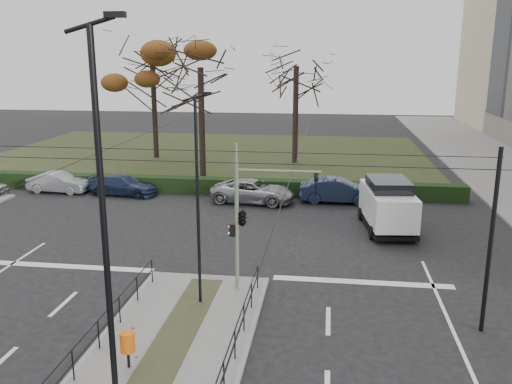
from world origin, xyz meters
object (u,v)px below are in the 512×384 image
parked_car_fifth (337,190)px  parked_car_third (124,185)px  streetlamp_median_near (106,244)px  bare_tree_near (201,76)px  traffic_light (245,215)px  rust_tree (152,54)px  white_van (388,204)px  parked_car_second (59,183)px  litter_bin (127,343)px  bare_tree_center (296,73)px  parked_car_fourth (253,191)px  streetlamp_median_far (198,200)px

parked_car_fifth → parked_car_third: bearing=89.6°
parked_car_fifth → streetlamp_median_near: bearing=166.7°
bare_tree_near → parked_car_fifth: (9.63, -5.60, -6.56)m
traffic_light → rust_tree: 29.36m
white_van → rust_tree: bearing=135.3°
parked_car_second → parked_car_third: (4.46, -0.08, -0.02)m
rust_tree → white_van: bearing=-44.7°
traffic_light → rust_tree: (-11.89, 26.22, 5.76)m
white_van → rust_tree: 26.24m
traffic_light → litter_bin: traffic_light is taller
streetlamp_median_near → parked_car_second: 25.96m
parked_car_second → parked_car_fifth: 17.94m
traffic_light → parked_car_third: 16.91m
rust_tree → parked_car_fifth: 21.57m
streetlamp_median_near → bare_tree_near: (-4.55, 27.66, 2.45)m
rust_tree → bare_tree_center: rust_tree is taller
bare_tree_center → parked_car_fifth: (3.37, -11.91, -6.56)m
litter_bin → parked_car_fourth: bearing=87.2°
parked_car_fifth → litter_bin: bearing=162.4°
white_van → bare_tree_center: size_ratio=0.51×
traffic_light → parked_car_fourth: bearing=96.7°
streetlamp_median_far → rust_tree: 29.91m
parked_car_third → bare_tree_near: (3.84, 5.58, 6.67)m
parked_car_second → bare_tree_near: size_ratio=0.38×
parked_car_fourth → bare_tree_center: size_ratio=0.48×
parked_car_third → rust_tree: rust_tree is taller
litter_bin → bare_tree_center: size_ratio=0.10×
parked_car_fourth → rust_tree: bearing=44.4°
litter_bin → bare_tree_near: bearing=98.4°
parked_car_second → streetlamp_median_far: bearing=-136.0°
traffic_light → bare_tree_center: (0.19, 25.37, 4.30)m
parked_car_fifth → bare_tree_near: bearing=59.5°
streetlamp_median_near → bare_tree_near: bearing=99.3°
streetlamp_median_near → parked_car_fourth: streetlamp_median_near is taller
streetlamp_median_far → parked_car_second: 20.06m
streetlamp_median_far → bare_tree_center: bearing=86.7°
white_van → bare_tree_center: bearing=109.0°
parked_car_fourth → litter_bin: bearing=-176.2°
traffic_light → bare_tree_center: bearing=89.6°
white_van → bare_tree_near: bearing=138.8°
bare_tree_near → parked_car_fifth: bearing=-30.2°
parked_car_second → parked_car_fourth: parked_car_fourth is taller
parked_car_third → bare_tree_center: bearing=-34.6°
parked_car_third → traffic_light: bearing=-137.9°
parked_car_fourth → rust_tree: (-10.39, 13.39, 8.07)m
bare_tree_center → parked_car_third: bearing=-130.4°
white_van → parked_car_fifth: size_ratio=1.16×
litter_bin → streetlamp_median_far: (1.03, 4.33, 2.98)m
traffic_light → parked_car_third: (-9.92, 13.49, -2.37)m
parked_car_fourth → parked_car_second: bearing=93.3°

